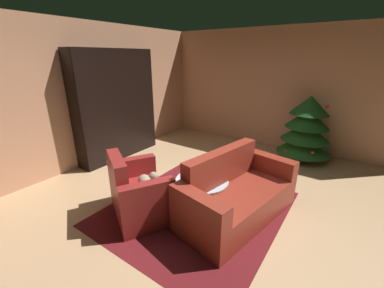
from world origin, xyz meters
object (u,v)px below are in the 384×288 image
Objects in this scene: armchair_red at (138,194)px; book_stack_on_table at (206,177)px; bookshelf_unit at (121,107)px; couch_red at (236,195)px; bottle_on_table at (190,178)px; coffee_table at (202,182)px; decorated_tree at (306,129)px.

armchair_red is 5.03× the size of book_stack_on_table.
bookshelf_unit is 9.62× the size of book_stack_on_table.
bottle_on_table is at bearing -153.37° from couch_red.
armchair_red is 1.54× the size of coffee_table.
book_stack_on_table is (0.67, 0.69, 0.15)m from armchair_red.
book_stack_on_table is (-0.45, -0.06, 0.17)m from couch_red.
coffee_table is at bearing 46.90° from armchair_red.
bookshelf_unit is 2.49m from armchair_red.
bottle_on_table is 3.06m from decorated_tree.
bottle_on_table is (-0.08, -0.20, 0.13)m from coffee_table.
decorated_tree reaches higher than bottle_on_table.
bookshelf_unit is at bearing -149.76° from decorated_tree.
bottle_on_table reaches higher than book_stack_on_table.
couch_red is at bearing 10.42° from coffee_table.
decorated_tree is at bearing 73.49° from book_stack_on_table.
bookshelf_unit reaches higher than coffee_table.
coffee_table is (0.62, 0.66, 0.08)m from armchair_red.
couch_red reaches higher than coffee_table.
book_stack_on_table is at bearing 46.00° from armchair_red.
couch_red is 0.51m from coffee_table.
bookshelf_unit is at bearing 143.61° from armchair_red.
couch_red is 0.68m from bottle_on_table.
couch_red reaches higher than bottle_on_table.
armchair_red reaches higher than coffee_table.
bookshelf_unit is 3.93m from decorated_tree.
armchair_red is 0.91m from coffee_table.
bookshelf_unit is 2.94× the size of coffee_table.
bookshelf_unit is 2.75m from book_stack_on_table.
book_stack_on_table is 0.26m from bottle_on_table.
armchair_red is 4.90× the size of bottle_on_table.
decorated_tree is at bearing 72.44° from bottle_on_table.
bottle_on_table is 0.18× the size of decorated_tree.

